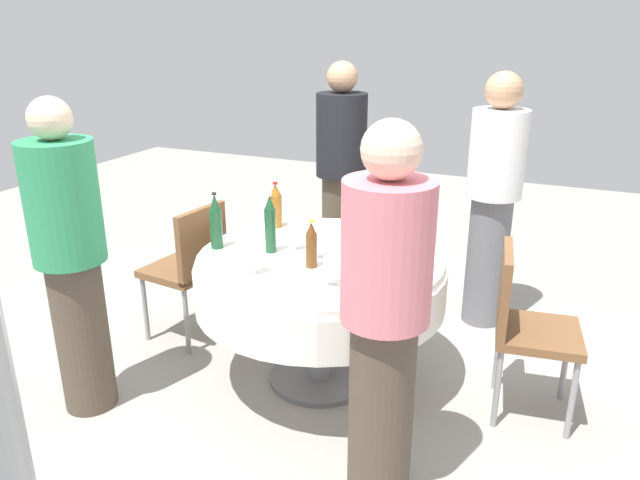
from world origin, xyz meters
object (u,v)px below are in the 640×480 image
object	(u,v)px
wine_glass_north	(295,232)
chair_west	(191,262)
plate_mid	(324,231)
person_south	(341,180)
chair_outer	(523,319)
dining_table	(320,282)
plate_near	(408,261)
person_front	(71,257)
wine_glass_inner	(253,252)
person_inner	(385,320)
wine_glass_outer	(319,240)
plate_left	(397,240)
bottle_dark_green_right	(270,225)
person_right	(493,198)
bottle_dark_green_south	(216,223)
bottle_brown_inner	(311,245)
bottle_amber_front	(276,206)
wine_glass_west	(331,265)

from	to	relation	value
wine_glass_north	chair_west	world-z (taller)	wine_glass_north
plate_mid	wine_glass_north	bearing A→B (deg)	175.43
person_south	chair_outer	distance (m)	1.66
dining_table	plate_near	world-z (taller)	plate_near
person_south	person_front	distance (m)	1.89
chair_outer	chair_west	size ratio (longest dim) A/B	1.00
wine_glass_inner	person_inner	distance (m)	0.86
wine_glass_outer	plate_left	xyz separation A→B (m)	(0.39, -0.30, -0.09)
bottle_dark_green_right	person_right	bearing A→B (deg)	-40.41
bottle_dark_green_south	plate_mid	xyz separation A→B (m)	(0.47, -0.43, -0.13)
chair_outer	bottle_dark_green_right	bearing A→B (deg)	-89.47
bottle_brown_inner	wine_glass_inner	world-z (taller)	bottle_brown_inner
plate_near	bottle_dark_green_south	bearing A→B (deg)	101.15
bottle_dark_green_south	plate_near	bearing A→B (deg)	-78.85
bottle_dark_green_right	person_inner	size ratio (longest dim) A/B	0.20
bottle_dark_green_south	person_front	distance (m)	0.73
bottle_amber_front	wine_glass_west	xyz separation A→B (m)	(-0.65, -0.62, -0.03)
wine_glass_inner	chair_west	xyz separation A→B (m)	(0.46, 0.70, -0.33)
wine_glass_inner	chair_west	world-z (taller)	wine_glass_inner
wine_glass_west	plate_mid	world-z (taller)	wine_glass_west
bottle_dark_green_south	wine_glass_west	world-z (taller)	bottle_dark_green_south
plate_mid	chair_outer	xyz separation A→B (m)	(-0.22, -1.15, -0.23)
wine_glass_north	chair_outer	xyz separation A→B (m)	(0.12, -1.18, -0.33)
plate_near	plate_left	world-z (taller)	same
person_front	person_south	bearing A→B (deg)	-55.94
chair_west	bottle_amber_front	bearing A→B (deg)	-58.60
plate_near	chair_outer	bearing A→B (deg)	-84.79
bottle_amber_front	person_right	world-z (taller)	person_right
chair_outer	person_inner	bearing A→B (deg)	-35.37
bottle_brown_inner	plate_near	distance (m)	0.50
wine_glass_north	person_south	distance (m)	1.06
bottle_dark_green_south	wine_glass_west	size ratio (longest dim) A/B	2.15
bottle_dark_green_south	person_south	distance (m)	1.21
bottle_dark_green_right	person_front	world-z (taller)	person_front
person_inner	person_right	bearing A→B (deg)	-133.07
person_right	plate_near	bearing A→B (deg)	-71.61
dining_table	plate_mid	distance (m)	0.41
wine_glass_west	person_south	xyz separation A→B (m)	(1.39, 0.51, 0.02)
wine_glass_west	plate_mid	bearing A→B (deg)	25.67
bottle_amber_front	wine_glass_north	distance (m)	0.41
plate_near	chair_west	world-z (taller)	chair_west
bottle_brown_inner	plate_left	distance (m)	0.59
bottle_dark_green_right	wine_glass_inner	xyz separation A→B (m)	(-0.30, -0.07, -0.04)
person_south	person_front	xyz separation A→B (m)	(-1.76, 0.70, -0.04)
dining_table	chair_outer	world-z (taller)	chair_outer
plate_left	person_south	distance (m)	0.95
person_right	person_inner	xyz separation A→B (m)	(-1.80, 0.13, -0.02)
plate_near	person_south	distance (m)	1.24
bottle_dark_green_south	person_front	size ratio (longest dim) A/B	0.19
person_inner	chair_west	distance (m)	1.72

